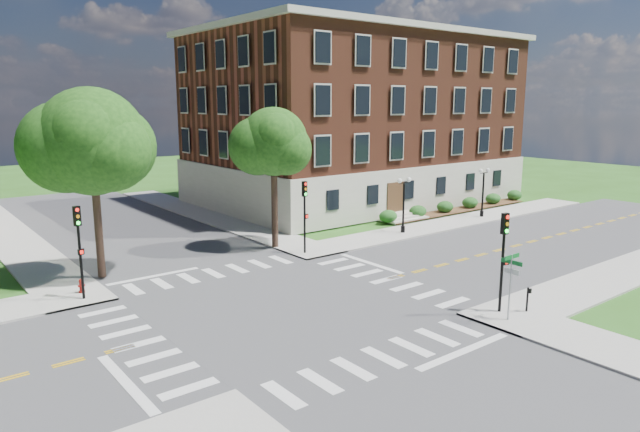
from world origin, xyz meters
TOP-DOWN VIEW (x-y plane):
  - ground at (0.00, 0.00)m, footprint 160.00×160.00m
  - road_ew at (0.00, 0.00)m, footprint 90.00×12.00m
  - road_ns at (0.00, 0.00)m, footprint 12.00×90.00m
  - sidewalk_ne at (15.38, 15.38)m, footprint 34.00×34.00m
  - crosswalk_east at (7.20, 0.00)m, footprint 2.20×10.20m
  - stop_bar_east at (8.80, 3.00)m, footprint 0.40×5.50m
  - main_building at (24.00, 21.99)m, footprint 30.60×22.40m
  - shrub_row at (27.00, 10.80)m, footprint 18.00×2.00m
  - tree_c at (-5.51, 10.25)m, footprint 5.94×5.94m
  - tree_d at (6.21, 9.94)m, footprint 4.60×4.60m
  - traffic_signal_se at (7.77, -7.15)m, footprint 0.36×0.41m
  - traffic_signal_ne at (6.84, 7.32)m, footprint 0.36×0.41m
  - traffic_signal_nw at (-7.44, 6.98)m, footprint 0.37×0.43m
  - twin_lamp_west at (16.41, 7.57)m, footprint 1.36×0.36m
  - twin_lamp_east at (26.41, 7.69)m, footprint 1.36×0.36m
  - street_sign_pole at (7.16, -8.02)m, footprint 1.10×1.10m
  - push_button_post at (8.79, -7.97)m, footprint 0.14×0.21m
  - fire_hydrant at (-7.25, 8.02)m, footprint 0.35×0.35m

SIDE VIEW (x-z plane):
  - ground at x=0.00m, z-range 0.00..0.00m
  - crosswalk_east at x=7.20m, z-range -0.01..0.01m
  - stop_bar_east at x=8.80m, z-range 0.00..0.00m
  - shrub_row at x=27.00m, z-range -0.65..0.65m
  - road_ew at x=0.00m, z-range 0.00..0.01m
  - road_ns at x=0.00m, z-range 0.00..0.01m
  - sidewalk_ne at x=15.38m, z-range 0.00..0.12m
  - fire_hydrant at x=-7.25m, z-range 0.09..0.84m
  - push_button_post at x=8.79m, z-range 0.20..1.40m
  - street_sign_pole at x=7.16m, z-range 0.76..3.86m
  - twin_lamp_west at x=16.41m, z-range 0.41..4.64m
  - twin_lamp_east at x=26.41m, z-range 0.41..4.64m
  - traffic_signal_se at x=7.77m, z-range 0.79..5.59m
  - traffic_signal_ne at x=6.84m, z-range 0.79..5.59m
  - traffic_signal_nw at x=-7.44m, z-range 0.79..5.59m
  - tree_d at x=6.21m, z-range 2.55..12.11m
  - tree_c at x=-5.51m, z-range 2.47..13.17m
  - main_building at x=24.00m, z-range 0.09..16.59m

